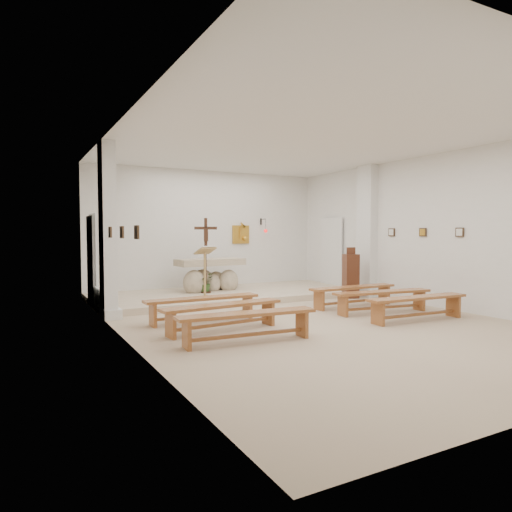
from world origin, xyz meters
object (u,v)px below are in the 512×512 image
donation_pedestal (351,276)px  bench_right_front (353,291)px  crucifix_stand (206,250)px  altar (210,277)px  bench_right_second (382,296)px  bench_right_third (417,302)px  bench_left_front (203,303)px  bench_left_second (223,311)px  bench_left_third (248,320)px  lectern (205,272)px

donation_pedestal → bench_right_front: 1.47m
crucifix_stand → altar: bearing=68.7°
bench_right_second → bench_right_third: bearing=-83.1°
bench_left_front → bench_right_second: 3.83m
altar → bench_right_third: altar is taller
bench_left_second → bench_right_third: same height
altar → bench_left_front: size_ratio=0.83×
altar → bench_right_front: bearing=-59.1°
crucifix_stand → bench_left_front: crucifix_stand is taller
bench_right_front → bench_left_second: same height
bench_left_second → crucifix_stand: bearing=66.2°
bench_left_front → bench_right_second: same height
bench_left_second → bench_right_third: 3.83m
bench_right_third → bench_left_third: bearing=-177.3°
crucifix_stand → bench_right_third: 5.40m
donation_pedestal → bench_right_second: donation_pedestal is taller
lectern → crucifix_stand: (0.37, 0.86, 0.50)m
crucifix_stand → bench_right_front: (2.50, -2.80, -0.91)m
altar → lectern: 1.43m
lectern → bench_right_front: 3.49m
lectern → crucifix_stand: size_ratio=0.65×
lectern → bench_right_front: size_ratio=0.55×
bench_left_front → bench_right_third: 4.16m
donation_pedestal → bench_left_front: 4.74m
crucifix_stand → bench_left_third: bearing=-92.2°
crucifix_stand → bench_left_third: crucifix_stand is taller
altar → crucifix_stand: size_ratio=0.97×
lectern → altar: bearing=49.0°
altar → bench_right_front: altar is taller
bench_left_second → bench_right_second: size_ratio=1.00×
lectern → bench_right_third: (2.87, -3.83, -0.41)m
lectern → crucifix_stand: bearing=52.5°
crucifix_stand → bench_right_second: crucifix_stand is taller
bench_left_front → lectern: bearing=65.9°
bench_left_third → bench_right_third: size_ratio=1.00×
donation_pedestal → bench_right_front: (-0.89, -1.15, -0.23)m
altar → bench_right_second: 4.72m
bench_right_front → bench_left_third: 4.16m
altar → crucifix_stand: 0.89m
lectern → bench_left_third: bearing=-116.8°
bench_left_second → bench_right_second: bearing=-6.0°
lectern → bench_left_front: (-0.84, -1.94, -0.41)m
altar → bench_right_second: altar is taller
altar → bench_right_second: size_ratio=0.82×
bench_left_front → bench_right_third: size_ratio=1.00×
bench_right_front → bench_left_third: (-3.71, -1.89, 0.00)m
donation_pedestal → bench_right_front: bearing=-109.5°
altar → bench_left_front: (-1.46, -3.20, -0.15)m
bench_right_third → bench_left_second: bearing=168.4°
lectern → bench_left_second: 3.04m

